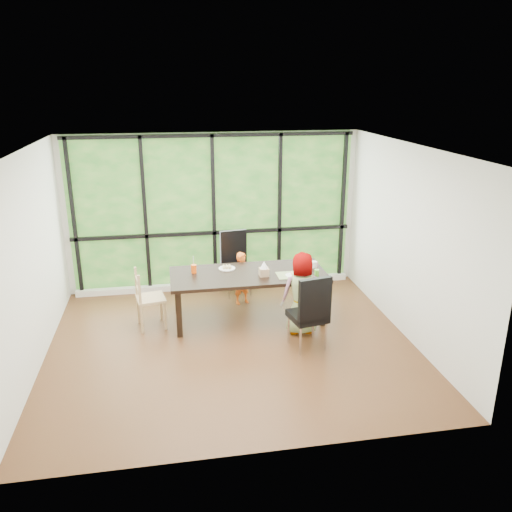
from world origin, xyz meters
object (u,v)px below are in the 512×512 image
plate_far (227,268)px  chair_interior_leather (308,311)px  chair_end_beech (151,298)px  white_mug (314,264)px  chair_window_leather (237,264)px  child_older (302,293)px  orange_cup (194,269)px  tissue_box (264,272)px  green_cup (317,273)px  child_toddler (242,278)px  plate_near (292,275)px  dining_table (248,296)px

plate_far → chair_interior_leather: bearing=-53.1°
chair_end_beech → white_mug: (2.51, 0.08, 0.35)m
chair_window_leather → child_older: 1.76m
chair_window_leather → orange_cup: (-0.77, -0.87, 0.27)m
tissue_box → child_older: bearing=-41.8°
chair_window_leather → chair_interior_leather: (0.68, -2.04, 0.00)m
chair_window_leather → orange_cup: 1.19m
tissue_box → chair_window_leather: bearing=101.9°
chair_interior_leather → white_mug: size_ratio=11.16×
plate_far → white_mug: white_mug is taller
orange_cup → green_cup: bearing=-14.9°
chair_end_beech → child_toddler: bearing=-76.8°
green_cup → plate_far: bearing=156.2°
child_older → plate_far: size_ratio=4.72×
plate_near → child_toddler: bearing=126.7°
tissue_box → chair_end_beech: bearing=175.1°
chair_end_beech → plate_near: bearing=-105.8°
dining_table → white_mug: white_mug is taller
chair_window_leather → chair_interior_leather: same height
chair_interior_leather → dining_table: bearing=-68.5°
child_toddler → green_cup: 1.39m
child_older → orange_cup: 1.68m
child_older → green_cup: (0.28, 0.26, 0.20)m
chair_interior_leather → white_mug: 1.19m
plate_near → orange_cup: (-1.43, 0.38, 0.06)m
chair_window_leather → tissue_box: (0.25, -1.17, 0.27)m
chair_window_leather → tissue_box: chair_window_leather is taller
plate_far → plate_near: (0.92, -0.47, -0.00)m
dining_table → plate_far: size_ratio=9.07×
plate_near → tissue_box: 0.42m
chair_end_beech → orange_cup: bearing=-86.0°
green_cup → white_mug: 0.40m
dining_table → chair_interior_leather: chair_interior_leather is taller
dining_table → white_mug: bearing=4.1°
chair_end_beech → plate_near: size_ratio=4.19×
dining_table → orange_cup: 0.93m
orange_cup → chair_interior_leather: bearing=-38.9°
chair_interior_leather → child_toddler: chair_interior_leather is taller
plate_near → chair_window_leather: bearing=117.9°
child_toddler → plate_far: 0.57m
plate_near → white_mug: white_mug is taller
chair_window_leather → plate_far: bearing=-116.1°
child_older → plate_far: 1.29m
chair_end_beech → white_mug: 2.53m
green_cup → white_mug: bearing=79.5°
chair_end_beech → child_older: bearing=-114.6°
chair_window_leather → green_cup: chair_window_leather is taller
chair_end_beech → tissue_box: 1.72m
tissue_box → child_toddler: bearing=105.6°
orange_cup → tissue_box: bearing=-16.6°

